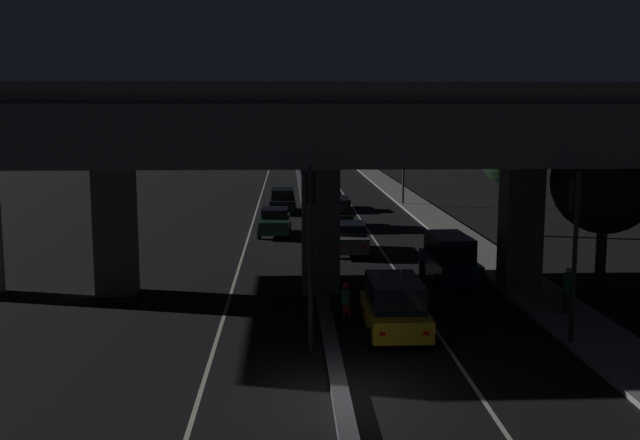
% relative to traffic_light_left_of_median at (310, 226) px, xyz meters
% --- Properties ---
extents(ground_plane, '(200.00, 200.00, 0.00)m').
position_rel_traffic_light_left_of_median_xyz_m(ground_plane, '(0.62, -4.05, -3.76)').
color(ground_plane, black).
extents(lane_line_left_inner, '(0.12, 126.00, 0.00)m').
position_rel_traffic_light_left_of_median_xyz_m(lane_line_left_inner, '(-2.91, 30.95, -3.75)').
color(lane_line_left_inner, beige).
rests_on(lane_line_left_inner, ground_plane).
extents(lane_line_right_inner, '(0.12, 126.00, 0.00)m').
position_rel_traffic_light_left_of_median_xyz_m(lane_line_right_inner, '(4.16, 30.95, -3.75)').
color(lane_line_right_inner, beige).
rests_on(lane_line_right_inner, ground_plane).
extents(median_divider, '(0.45, 126.00, 0.21)m').
position_rel_traffic_light_left_of_median_xyz_m(median_divider, '(0.62, 30.95, -3.65)').
color(median_divider, '#4C4C51').
rests_on(median_divider, ground_plane).
extents(sidewalk_right, '(2.41, 126.00, 0.16)m').
position_rel_traffic_light_left_of_median_xyz_m(sidewalk_right, '(8.97, 23.95, -3.68)').
color(sidewalk_right, gray).
rests_on(sidewalk_right, ground_plane).
extents(elevated_overpass, '(32.79, 13.10, 8.22)m').
position_rel_traffic_light_left_of_median_xyz_m(elevated_overpass, '(0.47, 7.42, 2.42)').
color(elevated_overpass, '#5B5956').
rests_on(elevated_overpass, ground_plane).
extents(traffic_light_left_of_median, '(0.30, 0.49, 5.53)m').
position_rel_traffic_light_left_of_median_xyz_m(traffic_light_left_of_median, '(0.00, 0.00, 0.00)').
color(traffic_light_left_of_median, black).
rests_on(traffic_light_left_of_median, ground_plane).
extents(traffic_light_right_of_median, '(0.30, 0.49, 5.32)m').
position_rel_traffic_light_left_of_median_xyz_m(traffic_light_right_of_median, '(7.87, 0.00, -0.14)').
color(traffic_light_right_of_median, black).
rests_on(traffic_light_right_of_median, ground_plane).
extents(street_lamp, '(2.12, 0.32, 9.00)m').
position_rel_traffic_light_left_of_median_xyz_m(street_lamp, '(7.81, 34.35, 1.48)').
color(street_lamp, '#2D2D30').
rests_on(street_lamp, ground_plane).
extents(car_taxi_yellow_lead, '(1.98, 4.03, 1.84)m').
position_rel_traffic_light_left_of_median_xyz_m(car_taxi_yellow_lead, '(2.71, 1.35, -2.78)').
color(car_taxi_yellow_lead, gold).
rests_on(car_taxi_yellow_lead, ground_plane).
extents(car_dark_blue_second, '(1.97, 4.32, 2.01)m').
position_rel_traffic_light_left_of_median_xyz_m(car_dark_blue_second, '(6.05, 8.64, -2.70)').
color(car_dark_blue_second, '#141938').
rests_on(car_dark_blue_second, ground_plane).
extents(car_grey_third, '(1.85, 4.40, 1.56)m').
position_rel_traffic_light_left_of_median_xyz_m(car_grey_third, '(2.44, 15.40, -2.96)').
color(car_grey_third, '#515459').
rests_on(car_grey_third, ground_plane).
extents(car_black_fourth, '(1.85, 4.11, 1.85)m').
position_rel_traffic_light_left_of_median_xyz_m(car_black_fourth, '(2.36, 23.69, -2.79)').
color(car_black_fourth, black).
rests_on(car_black_fourth, ground_plane).
extents(car_taxi_yellow_fifth, '(1.96, 4.38, 1.46)m').
position_rel_traffic_light_left_of_median_xyz_m(car_taxi_yellow_fifth, '(2.34, 32.27, -2.98)').
color(car_taxi_yellow_fifth, gold).
rests_on(car_taxi_yellow_fifth, ground_plane).
extents(car_dark_green_lead_oncoming, '(1.90, 4.19, 1.54)m').
position_rel_traffic_light_left_of_median_xyz_m(car_dark_green_lead_oncoming, '(-1.40, 21.10, -2.97)').
color(car_dark_green_lead_oncoming, black).
rests_on(car_dark_green_lead_oncoming, ground_plane).
extents(car_black_second_oncoming, '(1.94, 4.39, 1.65)m').
position_rel_traffic_light_left_of_median_xyz_m(car_black_second_oncoming, '(-1.02, 31.04, -2.90)').
color(car_black_second_oncoming, black).
rests_on(car_black_second_oncoming, ground_plane).
extents(motorcycle_red_filtering_near, '(0.34, 1.77, 1.40)m').
position_rel_traffic_light_left_of_median_xyz_m(motorcycle_red_filtering_near, '(1.29, 2.92, -3.15)').
color(motorcycle_red_filtering_near, black).
rests_on(motorcycle_red_filtering_near, ground_plane).
extents(pedestrian_on_sidewalk, '(0.37, 0.37, 1.60)m').
position_rel_traffic_light_left_of_median_xyz_m(pedestrian_on_sidewalk, '(9.00, 3.21, -2.81)').
color(pedestrian_on_sidewalk, '#2D261E').
rests_on(pedestrian_on_sidewalk, sidewalk_right).
extents(roadside_tree_kerbside_near, '(4.06, 4.06, 6.51)m').
position_rel_traffic_light_left_of_median_xyz_m(roadside_tree_kerbside_near, '(11.40, 6.23, 0.70)').
color(roadside_tree_kerbside_near, '#2D2116').
rests_on(roadside_tree_kerbside_near, ground_plane).
extents(roadside_tree_kerbside_mid, '(3.61, 3.61, 6.41)m').
position_rel_traffic_light_left_of_median_xyz_m(roadside_tree_kerbside_mid, '(12.13, 20.52, 0.80)').
color(roadside_tree_kerbside_mid, '#38281C').
rests_on(roadside_tree_kerbside_mid, ground_plane).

